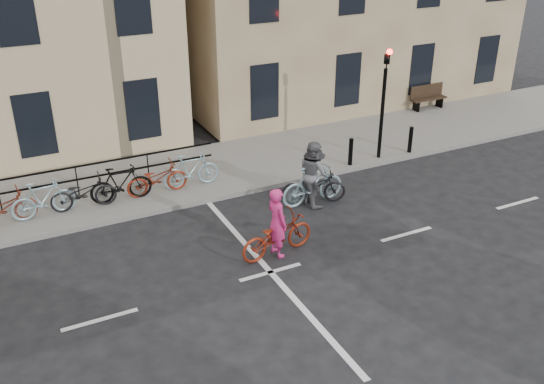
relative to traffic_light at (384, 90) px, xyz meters
name	(u,v)px	position (x,y,z in m)	size (l,w,h in m)	color
ground	(270,272)	(-6.20, -4.34, -2.45)	(120.00, 120.00, 0.00)	black
sidewalk	(54,201)	(-10.20, 1.66, -2.38)	(46.00, 4.00, 0.15)	slate
traffic_light	(384,90)	(0.00, 0.00, 0.00)	(0.18, 0.30, 3.90)	black
bollard_east	(351,152)	(-1.20, -0.09, -1.85)	(0.14, 0.14, 0.90)	black
bollard_west	(410,140)	(1.20, -0.09, -1.85)	(0.14, 0.14, 0.90)	black
bench	(427,96)	(4.80, 3.39, -1.78)	(1.60, 0.41, 0.97)	black
parked_bikes	(62,196)	(-10.07, 0.70, -1.81)	(9.35, 1.23, 1.05)	black
cyclist_pink	(277,232)	(-5.69, -3.68, -1.83)	(2.09, 0.97, 1.80)	maroon
cyclist_grey	(313,179)	(-3.52, -1.68, -1.68)	(1.99, 0.95, 1.91)	#8FB1BC
cyclist_dark	(314,181)	(-3.46, -1.61, -1.80)	(1.98, 1.28, 1.67)	black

